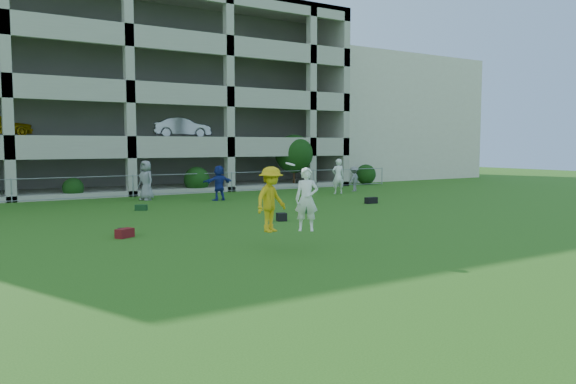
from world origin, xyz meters
TOP-DOWN VIEW (x-y plane):
  - ground at (0.00, 0.00)m, footprint 100.00×100.00m
  - stucco_building at (23.00, 28.00)m, footprint 16.00×14.00m
  - bystander_c at (-0.01, 16.73)m, footprint 0.95×1.15m
  - bystander_d at (3.09, 14.61)m, footprint 1.71×0.70m
  - bystander_e at (10.52, 14.39)m, footprint 0.83×0.64m
  - bystander_f at (12.45, 15.33)m, footprint 1.11×0.89m
  - bag_red_a at (-4.31, 5.65)m, footprint 0.63×0.53m
  - bag_black_b at (-4.16, 6.16)m, footprint 0.44×0.32m
  - bag_green_c at (3.91, 7.92)m, footprint 0.61×0.56m
  - crate_d at (1.72, 6.30)m, footprint 0.44×0.44m
  - bag_black_e at (8.66, 9.31)m, footprint 0.61×0.31m
  - bag_green_g at (-1.65, 12.41)m, footprint 0.58×0.51m
  - frisbee_contest at (-1.30, 1.48)m, footprint 1.70×1.58m
  - parking_garage at (-0.00, 27.70)m, footprint 30.00×14.00m
  - fence at (0.00, 19.00)m, footprint 36.06×0.06m
  - shrub_row at (4.59, 19.70)m, footprint 34.38×2.52m

SIDE VIEW (x-z plane):
  - ground at x=0.00m, z-range 0.00..0.00m
  - bag_black_b at x=-4.16m, z-range 0.00..0.22m
  - bag_green_g at x=-1.65m, z-range 0.00..0.25m
  - bag_green_c at x=3.91m, z-range 0.00..0.26m
  - bag_red_a at x=-4.31m, z-range 0.00..0.28m
  - crate_d at x=1.72m, z-range 0.00..0.30m
  - bag_black_e at x=8.66m, z-range 0.00..0.30m
  - fence at x=0.00m, z-range 0.01..1.21m
  - bystander_f at x=12.45m, z-range 0.00..1.50m
  - bystander_d at x=3.09m, z-range 0.00..1.79m
  - bystander_e at x=10.52m, z-range 0.00..2.02m
  - bystander_c at x=-0.01m, z-range 0.00..2.03m
  - frisbee_contest at x=-1.30m, z-range 0.42..2.32m
  - shrub_row at x=4.59m, z-range -0.24..3.26m
  - stucco_building at x=23.00m, z-range 0.00..10.00m
  - parking_garage at x=0.00m, z-range 0.01..12.01m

